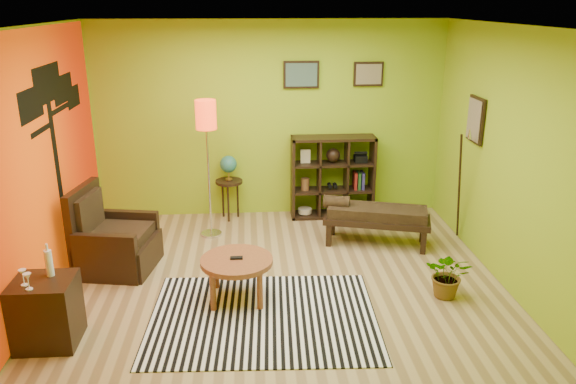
{
  "coord_description": "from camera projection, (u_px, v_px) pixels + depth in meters",
  "views": [
    {
      "loc": [
        -0.32,
        -5.68,
        3.03
      ],
      "look_at": [
        0.11,
        0.1,
        1.05
      ],
      "focal_mm": 35.0,
      "sensor_mm": 36.0,
      "label": 1
    }
  ],
  "objects": [
    {
      "name": "room_shell",
      "position": [
        269.0,
        126.0,
        5.78
      ],
      "size": [
        5.04,
        4.54,
        2.82
      ],
      "color": "#8FB41C",
      "rests_on": "ground"
    },
    {
      "name": "cube_shelf",
      "position": [
        334.0,
        177.0,
        8.14
      ],
      "size": [
        1.2,
        0.35,
        1.2
      ],
      "color": "black",
      "rests_on": "ground"
    },
    {
      "name": "armchair",
      "position": [
        113.0,
        244.0,
        6.62
      ],
      "size": [
        0.96,
        0.96,
        1.01
      ],
      "color": "black",
      "rests_on": "ground"
    },
    {
      "name": "globe_table",
      "position": [
        229.0,
        171.0,
        8.01
      ],
      "size": [
        0.39,
        0.39,
        0.95
      ],
      "color": "black",
      "rests_on": "ground"
    },
    {
      "name": "side_cabinet",
      "position": [
        47.0,
        311.0,
        5.15
      ],
      "size": [
        0.54,
        0.49,
        0.96
      ],
      "color": "black",
      "rests_on": "ground"
    },
    {
      "name": "floor_lamp",
      "position": [
        206.0,
        127.0,
        7.17
      ],
      "size": [
        0.28,
        0.28,
        1.84
      ],
      "color": "silver",
      "rests_on": "ground"
    },
    {
      "name": "bench",
      "position": [
        374.0,
        215.0,
        7.26
      ],
      "size": [
        1.43,
        0.83,
        0.63
      ],
      "color": "black",
      "rests_on": "ground"
    },
    {
      "name": "ground",
      "position": [
        279.0,
        282.0,
        6.36
      ],
      "size": [
        5.0,
        5.0,
        0.0
      ],
      "primitive_type": "plane",
      "color": "tan",
      "rests_on": "ground"
    },
    {
      "name": "potted_plant",
      "position": [
        448.0,
        279.0,
        6.0
      ],
      "size": [
        0.64,
        0.67,
        0.41
      ],
      "primitive_type": "imported",
      "rotation": [
        0.0,
        0.0,
        -0.41
      ],
      "color": "#26661E",
      "rests_on": "ground"
    },
    {
      "name": "zebra_rug",
      "position": [
        263.0,
        317.0,
        5.66
      ],
      "size": [
        2.34,
        1.82,
        0.01
      ],
      "primitive_type": "cube",
      "rotation": [
        0.0,
        0.0,
        -0.04
      ],
      "color": "white",
      "rests_on": "ground"
    },
    {
      "name": "coffee_table",
      "position": [
        237.0,
        264.0,
        5.89
      ],
      "size": [
        0.76,
        0.76,
        0.49
      ],
      "color": "brown",
      "rests_on": "ground"
    }
  ]
}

